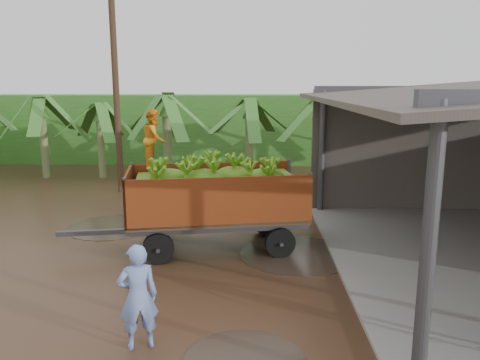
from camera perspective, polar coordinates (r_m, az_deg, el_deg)
name	(u,v)px	position (r m, az deg, el deg)	size (l,w,h in m)	color
ground	(111,280)	(10.73, -15.45, -11.68)	(100.00, 100.00, 0.00)	black
hedge_north	(160,128)	(26.01, -9.71, 6.24)	(22.00, 3.00, 3.60)	#2D661E
banana_trailer	(215,197)	(11.95, -3.09, -2.05)	(6.28, 2.88, 3.56)	#9D3F16
man_blue	(138,297)	(7.79, -12.34, -13.72)	(0.63, 0.42, 1.74)	#6F8ACB
utility_pole	(115,80)	(18.58, -14.94, 11.74)	(1.20, 0.24, 8.55)	#47301E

